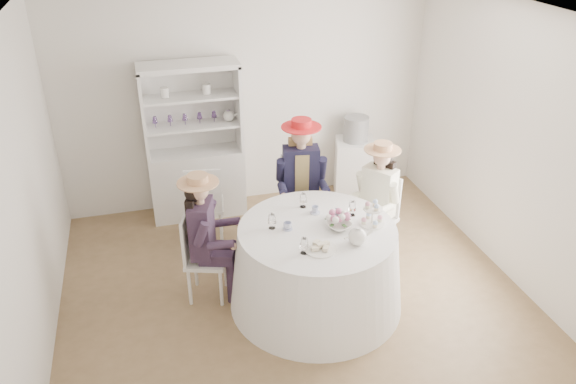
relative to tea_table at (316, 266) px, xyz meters
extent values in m
plane|color=brown|center=(-0.18, 0.28, -0.42)|extent=(4.50, 4.50, 0.00)
plane|color=white|center=(-0.18, 0.28, 2.28)|extent=(4.50, 4.50, 0.00)
plane|color=silver|center=(-0.18, 2.28, 0.93)|extent=(4.50, 0.00, 4.50)
plane|color=silver|center=(-0.18, -1.72, 0.93)|extent=(4.50, 0.00, 4.50)
plane|color=silver|center=(-2.43, 0.28, 0.93)|extent=(0.00, 4.50, 4.50)
plane|color=silver|center=(2.07, 0.28, 0.93)|extent=(0.00, 4.50, 4.50)
cone|color=white|center=(0.00, 0.00, -0.01)|extent=(1.66, 1.66, 0.82)
cylinder|color=white|center=(0.00, 0.00, 0.41)|extent=(1.46, 1.46, 0.02)
cube|color=silver|center=(-0.87, 2.03, 0.00)|extent=(1.20, 0.80, 0.84)
cube|color=silver|center=(-0.87, 2.21, 0.93)|extent=(1.05, 0.45, 1.03)
cube|color=silver|center=(-0.87, 2.03, 1.45)|extent=(1.20, 0.80, 0.06)
cube|color=silver|center=(-1.41, 2.03, 0.93)|extent=(0.19, 0.40, 1.03)
cube|color=silver|center=(-0.33, 2.03, 0.93)|extent=(0.19, 0.40, 1.03)
cube|color=silver|center=(-0.87, 2.03, 0.75)|extent=(1.11, 0.73, 0.03)
cube|color=silver|center=(-0.87, 2.03, 1.09)|extent=(1.11, 0.73, 0.03)
sphere|color=white|center=(-0.45, 2.03, 0.82)|extent=(0.13, 0.13, 0.13)
cube|color=silver|center=(1.16, 2.03, -0.04)|extent=(0.59, 0.59, 0.75)
cylinder|color=black|center=(1.16, 2.03, 0.49)|extent=(0.36, 0.36, 0.32)
cube|color=silver|center=(-0.99, 0.37, 0.01)|extent=(0.48, 0.48, 0.04)
cylinder|color=silver|center=(-0.90, 0.18, -0.21)|extent=(0.03, 0.03, 0.42)
cylinder|color=silver|center=(-0.80, 0.47, -0.21)|extent=(0.03, 0.03, 0.42)
cylinder|color=silver|center=(-1.18, 0.28, -0.21)|extent=(0.03, 0.03, 0.42)
cylinder|color=silver|center=(-1.09, 0.57, -0.21)|extent=(0.03, 0.03, 0.42)
cube|color=silver|center=(-1.16, 0.43, 0.27)|extent=(0.14, 0.35, 0.47)
cube|color=black|center=(-1.01, 0.38, 0.36)|extent=(0.29, 0.38, 0.55)
cube|color=black|center=(-0.91, 0.26, 0.08)|extent=(0.35, 0.22, 0.11)
cylinder|color=black|center=(-0.78, 0.22, -0.20)|extent=(0.09, 0.09, 0.44)
cylinder|color=black|center=(-1.04, 0.18, 0.43)|extent=(0.18, 0.13, 0.26)
cube|color=black|center=(-0.86, 0.42, 0.08)|extent=(0.35, 0.22, 0.11)
cylinder|color=black|center=(-0.73, 0.38, -0.20)|extent=(0.09, 0.09, 0.44)
cylinder|color=black|center=(-0.92, 0.56, 0.43)|extent=(0.18, 0.13, 0.26)
cylinder|color=#D8A889|center=(-1.01, 0.38, 0.65)|extent=(0.09, 0.09, 0.08)
sphere|color=#D8A889|center=(-1.01, 0.38, 0.76)|extent=(0.18, 0.18, 0.18)
sphere|color=black|center=(-1.05, 0.39, 0.74)|extent=(0.18, 0.18, 0.18)
cube|color=black|center=(-1.08, 0.40, 0.52)|extent=(0.14, 0.24, 0.36)
cylinder|color=tan|center=(-1.01, 0.38, 0.84)|extent=(0.38, 0.38, 0.01)
cylinder|color=tan|center=(-1.01, 0.38, 0.88)|extent=(0.19, 0.19, 0.08)
cube|color=silver|center=(0.15, 1.05, 0.06)|extent=(0.49, 0.49, 0.04)
cylinder|color=silver|center=(-0.04, 0.91, -0.19)|extent=(0.04, 0.04, 0.47)
cylinder|color=silver|center=(0.29, 0.86, -0.19)|extent=(0.04, 0.04, 0.47)
cylinder|color=silver|center=(0.01, 1.25, -0.19)|extent=(0.04, 0.04, 0.47)
cylinder|color=silver|center=(0.35, 1.19, -0.19)|extent=(0.04, 0.04, 0.47)
cube|color=silver|center=(0.18, 1.24, 0.34)|extent=(0.40, 0.10, 0.53)
cube|color=#1A1933|center=(0.16, 1.07, 0.45)|extent=(0.41, 0.27, 0.61)
cube|color=tan|center=(0.16, 1.07, 0.45)|extent=(0.18, 0.25, 0.53)
cube|color=#1A1933|center=(0.04, 0.94, 0.14)|extent=(0.19, 0.38, 0.13)
cylinder|color=#1A1933|center=(0.01, 0.80, -0.18)|extent=(0.11, 0.11, 0.49)
cylinder|color=#1A1933|center=(-0.07, 1.07, 0.52)|extent=(0.12, 0.20, 0.29)
cube|color=#1A1933|center=(0.23, 0.91, 0.14)|extent=(0.19, 0.38, 0.13)
cylinder|color=#1A1933|center=(0.20, 0.76, -0.18)|extent=(0.11, 0.11, 0.49)
cylinder|color=#1A1933|center=(0.36, 0.99, 0.52)|extent=(0.12, 0.20, 0.29)
cylinder|color=#D8A889|center=(0.16, 1.07, 0.78)|extent=(0.10, 0.10, 0.08)
sphere|color=#D8A889|center=(0.16, 1.07, 0.89)|extent=(0.20, 0.20, 0.20)
sphere|color=tan|center=(0.16, 1.12, 0.88)|extent=(0.20, 0.20, 0.20)
cube|color=tan|center=(0.17, 1.16, 0.63)|extent=(0.26, 0.13, 0.40)
cylinder|color=red|center=(0.16, 1.07, 0.99)|extent=(0.42, 0.42, 0.01)
cylinder|color=red|center=(0.16, 1.07, 1.03)|extent=(0.21, 0.21, 0.08)
cube|color=silver|center=(0.87, 0.61, 0.01)|extent=(0.53, 0.53, 0.04)
cylinder|color=silver|center=(0.66, 0.65, -0.21)|extent=(0.03, 0.03, 0.42)
cylinder|color=silver|center=(0.83, 0.40, -0.21)|extent=(0.03, 0.03, 0.42)
cylinder|color=silver|center=(0.90, 0.82, -0.21)|extent=(0.03, 0.03, 0.42)
cylinder|color=silver|center=(1.08, 0.58, -0.21)|extent=(0.03, 0.03, 0.42)
cube|color=silver|center=(1.01, 0.71, 0.26)|extent=(0.23, 0.31, 0.47)
cube|color=white|center=(0.88, 0.62, 0.36)|extent=(0.35, 0.39, 0.55)
cube|color=white|center=(0.73, 0.62, 0.08)|extent=(0.33, 0.29, 0.11)
cylinder|color=white|center=(0.62, 0.54, -0.20)|extent=(0.09, 0.09, 0.43)
cylinder|color=white|center=(0.74, 0.76, 0.42)|extent=(0.18, 0.16, 0.26)
cube|color=white|center=(0.82, 0.48, 0.08)|extent=(0.33, 0.29, 0.11)
cylinder|color=white|center=(0.72, 0.40, -0.20)|extent=(0.09, 0.09, 0.43)
cylinder|color=white|center=(0.96, 0.44, 0.42)|extent=(0.18, 0.16, 0.26)
cylinder|color=#D8A889|center=(0.88, 0.62, 0.65)|extent=(0.08, 0.08, 0.08)
sphere|color=#D8A889|center=(0.88, 0.62, 0.75)|extent=(0.18, 0.18, 0.18)
sphere|color=black|center=(0.92, 0.65, 0.74)|extent=(0.18, 0.18, 0.18)
cube|color=black|center=(0.94, 0.67, 0.52)|extent=(0.19, 0.23, 0.36)
cylinder|color=tan|center=(0.88, 0.62, 0.84)|extent=(0.38, 0.38, 0.01)
cylinder|color=tan|center=(0.88, 0.62, 0.87)|extent=(0.19, 0.19, 0.08)
cube|color=silver|center=(-0.87, 1.37, 0.04)|extent=(0.46, 0.46, 0.04)
cylinder|color=silver|center=(-0.68, 1.51, -0.19)|extent=(0.04, 0.04, 0.45)
cylinder|color=silver|center=(-1.01, 1.55, -0.19)|extent=(0.04, 0.04, 0.45)
cylinder|color=silver|center=(-0.73, 1.18, -0.19)|extent=(0.04, 0.04, 0.45)
cylinder|color=silver|center=(-1.05, 1.23, -0.19)|extent=(0.04, 0.04, 0.45)
cube|color=silver|center=(-0.89, 1.18, 0.32)|extent=(0.39, 0.08, 0.51)
imported|color=white|center=(-0.27, 0.06, 0.45)|extent=(0.08, 0.08, 0.06)
imported|color=white|center=(0.06, 0.27, 0.45)|extent=(0.07, 0.07, 0.06)
imported|color=white|center=(0.23, 0.14, 0.46)|extent=(0.11, 0.11, 0.07)
imported|color=white|center=(0.18, -0.06, 0.45)|extent=(0.28, 0.28, 0.05)
sphere|color=#CA6593|center=(0.25, 0.01, 0.50)|extent=(0.06, 0.06, 0.06)
sphere|color=white|center=(0.24, 0.04, 0.50)|extent=(0.06, 0.06, 0.06)
sphere|color=#CA6593|center=(0.22, 0.06, 0.50)|extent=(0.06, 0.06, 0.06)
sphere|color=white|center=(0.19, 0.06, 0.50)|extent=(0.06, 0.06, 0.06)
sphere|color=#CA6593|center=(0.16, 0.05, 0.50)|extent=(0.06, 0.06, 0.06)
sphere|color=white|center=(0.15, 0.02, 0.50)|extent=(0.06, 0.06, 0.06)
sphere|color=#CA6593|center=(0.15, -0.01, 0.50)|extent=(0.06, 0.06, 0.06)
sphere|color=white|center=(0.16, -0.03, 0.50)|extent=(0.06, 0.06, 0.06)
sphere|color=#CA6593|center=(0.19, -0.04, 0.50)|extent=(0.06, 0.06, 0.06)
sphere|color=white|center=(0.22, -0.04, 0.50)|extent=(0.06, 0.06, 0.06)
sphere|color=#CA6593|center=(0.24, -0.02, 0.50)|extent=(0.06, 0.06, 0.06)
sphere|color=white|center=(0.26, -0.32, 0.49)|extent=(0.16, 0.16, 0.16)
cylinder|color=white|center=(0.36, -0.32, 0.50)|extent=(0.09, 0.02, 0.08)
cylinder|color=white|center=(0.26, -0.32, 0.57)|extent=(0.04, 0.04, 0.02)
cylinder|color=white|center=(-0.08, -0.33, 0.43)|extent=(0.28, 0.28, 0.01)
cube|color=beige|center=(-0.14, -0.35, 0.46)|extent=(0.07, 0.04, 0.03)
cube|color=beige|center=(-0.08, -0.33, 0.47)|extent=(0.07, 0.06, 0.03)
cube|color=beige|center=(-0.03, -0.31, 0.46)|extent=(0.08, 0.07, 0.03)
cube|color=beige|center=(-0.10, -0.28, 0.47)|extent=(0.08, 0.08, 0.03)
cube|color=beige|center=(-0.05, -0.37, 0.46)|extent=(0.07, 0.08, 0.03)
cylinder|color=white|center=(0.51, -0.05, 0.43)|extent=(0.24, 0.24, 0.01)
cylinder|color=white|center=(0.51, -0.05, 0.50)|extent=(0.02, 0.02, 0.16)
cylinder|color=white|center=(0.51, -0.05, 0.58)|extent=(0.18, 0.18, 0.01)
camera|label=1|loc=(-1.40, -4.13, 3.15)|focal=35.00mm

